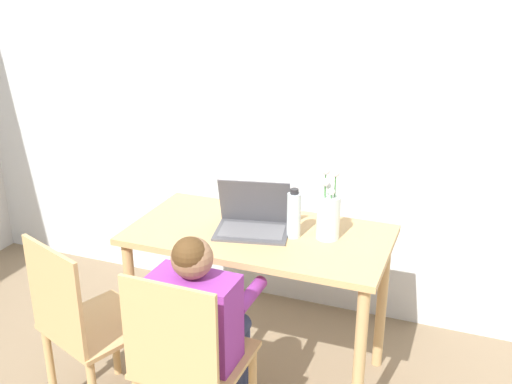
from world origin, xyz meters
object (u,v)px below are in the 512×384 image
(person_seated, at_px, (201,315))
(water_bottle, at_px, (294,214))
(chair_occupied, at_px, (188,365))
(chair_spare, at_px, (87,327))
(flower_vase, at_px, (328,213))
(laptop, at_px, (253,219))

(person_seated, xyz_separation_m, water_bottle, (0.21, 0.52, 0.26))
(chair_occupied, distance_m, water_bottle, 0.79)
(person_seated, bearing_deg, water_bottle, -110.92)
(chair_occupied, xyz_separation_m, chair_spare, (-0.52, 0.07, 0.00))
(flower_vase, relative_size, water_bottle, 1.47)
(chair_spare, xyz_separation_m, flower_vase, (0.87, 0.61, 0.42))
(chair_occupied, relative_size, person_seated, 0.90)
(laptop, bearing_deg, person_seated, -103.77)
(chair_occupied, relative_size, laptop, 2.34)
(laptop, xyz_separation_m, flower_vase, (0.34, 0.04, 0.06))
(flower_vase, bearing_deg, chair_occupied, -117.45)
(person_seated, height_order, laptop, laptop)
(chair_occupied, relative_size, water_bottle, 3.85)
(person_seated, relative_size, flower_vase, 2.90)
(chair_spare, height_order, water_bottle, water_bottle)
(chair_spare, distance_m, flower_vase, 1.15)
(chair_occupied, xyz_separation_m, water_bottle, (0.21, 0.64, 0.41))
(flower_vase, bearing_deg, water_bottle, -163.79)
(chair_occupied, xyz_separation_m, person_seated, (0.00, 0.12, 0.15))
(flower_vase, bearing_deg, chair_spare, -145.08)
(chair_occupied, height_order, chair_spare, same)
(chair_occupied, height_order, person_seated, person_seated)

